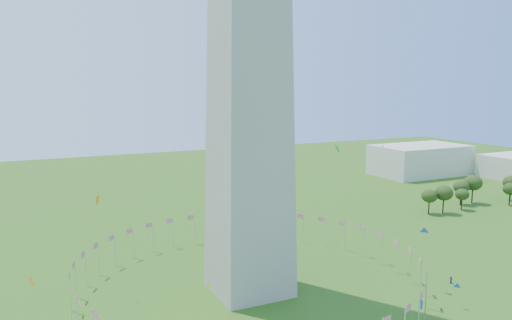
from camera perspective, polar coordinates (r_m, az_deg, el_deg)
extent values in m
cylinder|color=silver|center=(142.12, 14.20, -9.79)|extent=(0.24, 0.24, 9.00)
cylinder|color=silver|center=(146.84, 12.25, -9.11)|extent=(0.24, 0.24, 9.00)
cylinder|color=silver|center=(150.89, 10.11, -8.56)|extent=(0.24, 0.24, 9.00)
cylinder|color=silver|center=(154.21, 7.83, -8.13)|extent=(0.24, 0.24, 9.00)
cylinder|color=silver|center=(156.73, 5.43, -7.81)|extent=(0.24, 0.24, 9.00)
cylinder|color=silver|center=(158.44, 2.96, -7.60)|extent=(0.24, 0.24, 9.00)
cylinder|color=silver|center=(159.29, 0.44, -7.50)|extent=(0.24, 0.24, 9.00)
cylinder|color=silver|center=(159.28, -2.09, -7.50)|extent=(0.24, 0.24, 9.00)
cylinder|color=silver|center=(158.41, -4.60, -7.62)|extent=(0.24, 0.24, 9.00)
cylinder|color=silver|center=(156.69, -7.07, -7.84)|extent=(0.24, 0.24, 9.00)
cylinder|color=silver|center=(154.15, -9.47, -8.17)|extent=(0.24, 0.24, 9.00)
cylinder|color=silver|center=(150.81, -11.75, -8.62)|extent=(0.24, 0.24, 9.00)
cylinder|color=silver|center=(146.75, -13.88, -9.18)|extent=(0.24, 0.24, 9.00)
cylinder|color=silver|center=(142.01, -15.82, -9.87)|extent=(0.24, 0.24, 9.00)
cylinder|color=silver|center=(136.69, -17.51, -10.68)|extent=(0.24, 0.24, 9.00)
cylinder|color=silver|center=(130.89, -18.90, -11.62)|extent=(0.24, 0.24, 9.00)
cylinder|color=silver|center=(124.72, -19.90, -12.70)|extent=(0.24, 0.24, 9.00)
cylinder|color=silver|center=(118.33, -20.43, -13.91)|extent=(0.24, 0.24, 9.00)
cylinder|color=silver|center=(111.89, -20.38, -15.25)|extent=(0.24, 0.24, 9.00)
cylinder|color=silver|center=(105.62, -19.65, -16.69)|extent=(0.24, 0.24, 9.00)
cylinder|color=silver|center=(105.74, 18.11, -16.58)|extent=(0.24, 0.24, 9.00)
cylinder|color=silver|center=(112.02, 18.83, -15.14)|extent=(0.24, 0.24, 9.00)
cylinder|color=silver|center=(118.46, 18.85, -13.80)|extent=(0.24, 0.24, 9.00)
cylinder|color=silver|center=(124.84, 18.31, -12.60)|extent=(0.24, 0.24, 9.00)
cylinder|color=silver|center=(131.01, 17.29, -11.52)|extent=(0.24, 0.24, 9.00)
cylinder|color=silver|center=(136.81, 15.90, -10.59)|extent=(0.24, 0.24, 9.00)
cube|color=beige|center=(286.07, 18.24, 0.02)|extent=(50.00, 30.00, 16.00)
imported|color=#1B1E41|center=(135.74, 21.38, -12.64)|extent=(0.99, 1.04, 1.76)
plane|color=blue|center=(125.81, 18.68, -7.67)|extent=(1.83, 2.69, 2.30)
plane|color=orange|center=(79.16, -17.66, -4.37)|extent=(0.34, 1.66, 1.64)
plane|color=white|center=(119.91, -16.19, -7.39)|extent=(0.70, 1.82, 1.74)
plane|color=yellow|center=(90.57, -5.44, -14.09)|extent=(1.20, 0.44, 1.12)
plane|color=green|center=(89.19, 9.27, 1.32)|extent=(1.61, 0.93, 1.66)
plane|color=yellow|center=(131.04, 16.56, -1.25)|extent=(0.61, 0.98, 1.09)
plane|color=blue|center=(121.15, 22.00, -13.21)|extent=(1.60, 1.47, 1.51)
plane|color=blue|center=(108.36, 18.35, -15.35)|extent=(1.62, 1.39, 2.14)
plane|color=orange|center=(112.89, -24.24, -12.59)|extent=(0.78, 1.69, 1.50)
plane|color=white|center=(115.85, 14.27, 1.38)|extent=(1.17, 0.16, 1.18)
ellipsoid|color=#324B19|center=(200.45, 19.18, -4.55)|extent=(5.98, 5.98, 9.34)
ellipsoid|color=#324B19|center=(202.97, 20.64, -4.27)|extent=(6.84, 6.84, 10.69)
ellipsoid|color=#324B19|center=(211.38, 22.46, -4.21)|extent=(5.32, 5.32, 8.31)
ellipsoid|color=#324B19|center=(220.08, 22.38, -3.49)|extent=(6.36, 6.36, 9.94)
ellipsoid|color=#324B19|center=(224.25, 23.51, -3.13)|extent=(7.42, 7.42, 11.60)
ellipsoid|color=#324B19|center=(227.38, 27.02, -3.53)|extent=(5.80, 5.80, 9.06)
ellipsoid|color=#324B19|center=(236.31, 27.10, -2.92)|extent=(6.73, 6.73, 10.52)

